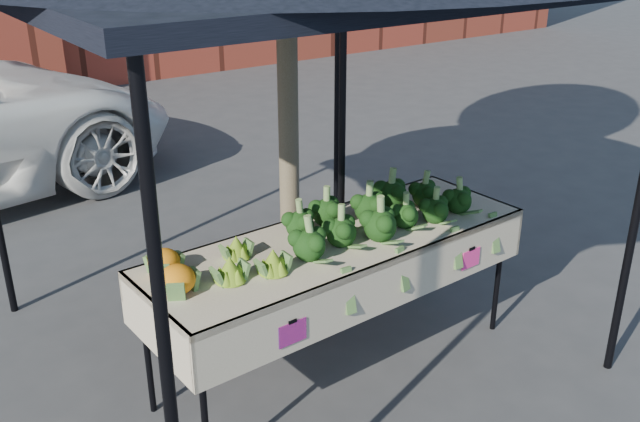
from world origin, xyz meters
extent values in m
plane|color=#343437|center=(0.00, 0.00, 0.00)|extent=(90.00, 90.00, 0.00)
cube|color=beige|center=(0.23, 0.05, 0.45)|extent=(2.43, 0.91, 0.90)
cube|color=#F22D8C|center=(-0.41, -0.35, 0.70)|extent=(0.17, 0.01, 0.12)
cube|color=#FA2F8C|center=(0.94, -0.35, 0.70)|extent=(0.17, 0.01, 0.12)
ellipsoid|color=#12340E|center=(0.50, 0.08, 1.02)|extent=(1.35, 0.55, 0.24)
ellipsoid|color=#82AD22|center=(-0.44, 0.04, 0.99)|extent=(0.41, 0.45, 0.18)
ellipsoid|color=orange|center=(-0.81, 0.12, 0.98)|extent=(0.21, 0.41, 0.16)
camera|label=1|loc=(-2.04, -2.95, 2.66)|focal=39.71mm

